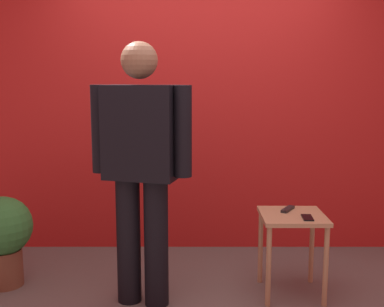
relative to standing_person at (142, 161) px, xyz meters
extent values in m
cube|color=#B41F1D|center=(0.42, 1.17, 0.36)|extent=(5.92, 0.12, 2.74)
cylinder|color=black|center=(-0.10, 0.03, -0.56)|extent=(0.20, 0.20, 0.89)
cylinder|color=black|center=(0.10, -0.03, -0.56)|extent=(0.20, 0.20, 0.89)
cube|color=black|center=(0.00, 0.00, 0.20)|extent=(0.53, 0.36, 0.63)
cube|color=red|center=(0.03, 0.12, 0.23)|extent=(0.13, 0.05, 0.53)
cube|color=silver|center=(0.03, 0.13, 0.21)|extent=(0.05, 0.02, 0.48)
cylinder|color=black|center=(-0.28, 0.08, 0.21)|extent=(0.14, 0.14, 0.60)
cylinder|color=black|center=(0.28, -0.08, 0.21)|extent=(0.14, 0.14, 0.60)
sphere|color=brown|center=(0.00, 0.00, 0.67)|extent=(0.24, 0.24, 0.24)
cube|color=tan|center=(1.06, 0.14, -0.42)|extent=(0.45, 0.45, 0.03)
cylinder|color=tan|center=(0.87, -0.06, -0.72)|extent=(0.04, 0.04, 0.57)
cylinder|color=tan|center=(1.26, -0.06, -0.72)|extent=(0.04, 0.04, 0.57)
cylinder|color=tan|center=(0.87, 0.33, -0.72)|extent=(0.04, 0.04, 0.57)
cylinder|color=tan|center=(1.26, 0.33, -0.72)|extent=(0.04, 0.04, 0.57)
cube|color=black|center=(1.14, 0.04, -0.40)|extent=(0.08, 0.15, 0.01)
cube|color=black|center=(1.04, 0.24, -0.40)|extent=(0.13, 0.17, 0.02)
cylinder|color=brown|center=(-1.07, 0.28, -0.87)|extent=(0.26, 0.26, 0.28)
sphere|color=#2D7233|center=(-1.07, 0.28, -0.54)|extent=(0.44, 0.44, 0.44)
camera|label=1|loc=(0.34, -3.19, 0.56)|focal=45.14mm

